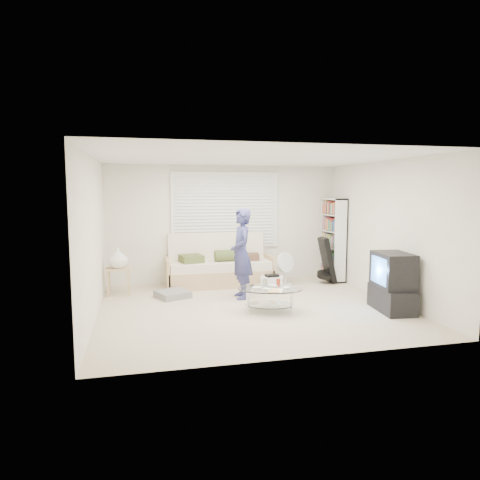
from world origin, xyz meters
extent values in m
plane|color=#B4A38C|center=(0.00, 0.00, 0.00)|extent=(5.00, 5.00, 0.00)
cube|color=silver|center=(0.00, 2.25, 1.25)|extent=(5.00, 0.02, 2.50)
cube|color=silver|center=(0.00, -2.25, 1.25)|extent=(5.00, 0.02, 2.50)
cube|color=silver|center=(-2.50, 0.00, 1.25)|extent=(0.02, 4.50, 2.50)
cube|color=silver|center=(2.50, 0.00, 1.25)|extent=(0.02, 4.50, 2.50)
cube|color=white|center=(0.00, 0.00, 2.50)|extent=(5.00, 4.50, 0.02)
cube|color=white|center=(0.00, 2.22, 1.55)|extent=(2.32, 0.06, 1.62)
cube|color=black|center=(0.00, 2.21, 1.55)|extent=(2.20, 0.01, 1.50)
cube|color=silver|center=(0.00, 2.18, 1.55)|extent=(2.16, 0.04, 1.50)
cube|color=silver|center=(0.00, 2.20, 1.55)|extent=(2.32, 0.08, 1.62)
cube|color=tan|center=(-0.21, 1.83, 0.17)|extent=(2.15, 0.86, 0.34)
cube|color=#F3E6CB|center=(-0.21, 1.81, 0.43)|extent=(2.06, 0.79, 0.17)
cube|color=#F3E6CB|center=(-0.21, 2.17, 0.75)|extent=(2.06, 0.24, 0.66)
cube|color=tan|center=(-1.28, 1.83, 0.30)|extent=(0.06, 0.86, 0.60)
cube|color=tan|center=(0.87, 1.83, 0.30)|extent=(0.06, 0.86, 0.60)
cube|color=#48572A|center=(-0.80, 1.78, 0.59)|extent=(0.51, 0.51, 0.15)
cylinder|color=#48572A|center=(-0.05, 1.75, 0.63)|extent=(0.54, 0.24, 0.24)
cube|color=#3F291F|center=(0.44, 1.81, 0.58)|extent=(0.45, 0.45, 0.13)
cube|color=slate|center=(-1.24, 1.01, 0.06)|extent=(0.70, 0.70, 0.12)
cube|color=tan|center=(-2.22, 1.46, 0.50)|extent=(0.45, 0.36, 0.04)
cube|color=tan|center=(-2.40, 1.33, 0.24)|extent=(0.04, 0.04, 0.49)
cube|color=tan|center=(-2.04, 1.33, 0.24)|extent=(0.04, 0.04, 0.49)
cube|color=tan|center=(-2.40, 1.60, 0.24)|extent=(0.04, 0.04, 0.49)
cube|color=tan|center=(-2.04, 1.60, 0.24)|extent=(0.04, 0.04, 0.49)
imported|color=white|center=(-2.22, 1.46, 0.71)|extent=(0.36, 0.36, 0.38)
cube|color=white|center=(2.33, 1.79, 0.90)|extent=(0.28, 0.76, 1.80)
cube|color=black|center=(2.05, 1.48, 0.51)|extent=(0.33, 0.35, 0.97)
cylinder|color=black|center=(2.02, 1.48, 0.18)|extent=(0.35, 0.36, 0.17)
cylinder|color=white|center=(1.13, 1.49, 0.02)|extent=(0.28, 0.28, 0.03)
cylinder|color=white|center=(1.13, 1.49, 0.20)|extent=(0.04, 0.04, 0.36)
cylinder|color=white|center=(1.13, 1.49, 0.49)|extent=(0.43, 0.29, 0.42)
cylinder|color=white|center=(1.13, 1.49, 0.49)|extent=(0.13, 0.10, 0.11)
cube|color=white|center=(0.74, 1.18, 0.13)|extent=(0.52, 0.44, 0.27)
cube|color=black|center=(0.74, 1.18, 0.29)|extent=(0.26, 0.20, 0.04)
cube|color=black|center=(2.20, -0.71, 0.20)|extent=(0.57, 0.94, 0.39)
cube|color=black|center=(2.20, -0.71, 0.68)|extent=(0.58, 0.79, 0.57)
cube|color=#549EFF|center=(1.97, -0.68, 0.68)|extent=(0.09, 0.57, 0.43)
ellipsoid|color=silver|center=(0.23, -0.30, 0.38)|extent=(1.19, 0.94, 0.02)
ellipsoid|color=silver|center=(0.23, -0.30, 0.11)|extent=(0.91, 0.72, 0.01)
cylinder|color=silver|center=(-0.17, -0.39, 0.18)|extent=(0.03, 0.03, 0.36)
cylinder|color=silver|center=(0.52, -0.60, 0.18)|extent=(0.03, 0.03, 0.36)
cylinder|color=silver|center=(-0.06, 0.01, 0.18)|extent=(0.03, 0.03, 0.36)
cylinder|color=silver|center=(0.64, -0.20, 0.18)|extent=(0.03, 0.03, 0.36)
cube|color=white|center=(0.01, -0.31, 0.41)|extent=(0.15, 0.10, 0.04)
cube|color=white|center=(0.30, -0.22, 0.41)|extent=(0.17, 0.17, 0.04)
cube|color=white|center=(0.47, -0.42, 0.41)|extent=(0.17, 0.17, 0.04)
cube|color=white|center=(0.14, -0.45, 0.41)|extent=(0.15, 0.17, 0.04)
cylinder|color=silver|center=(0.21, -0.11, 0.44)|extent=(0.06, 0.06, 0.11)
cylinder|color=red|center=(0.42, -0.15, 0.45)|extent=(0.06, 0.06, 0.12)
cube|color=black|center=(-0.01, -0.11, 0.40)|extent=(0.07, 0.17, 0.02)
cube|color=white|center=(0.27, -0.49, 0.39)|extent=(0.32, 0.35, 0.01)
cube|color=#E6B267|center=(0.22, -0.49, 0.40)|extent=(0.24, 0.29, 0.01)
imported|color=navy|center=(-0.01, 0.68, 0.83)|extent=(0.40, 0.61, 1.65)
camera|label=1|loc=(-1.80, -6.81, 1.97)|focal=32.00mm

